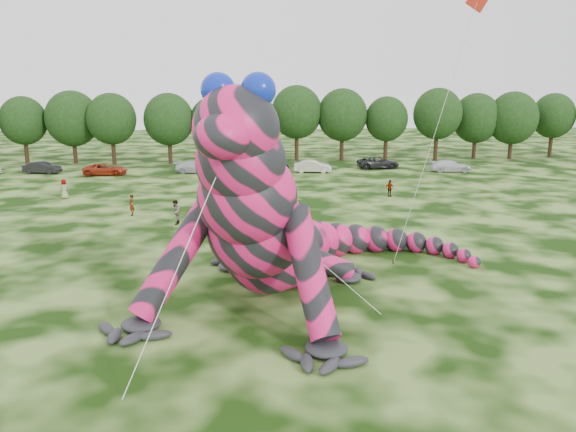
{
  "coord_description": "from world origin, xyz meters",
  "views": [
    {
      "loc": [
        -0.71,
        -20.54,
        10.21
      ],
      "look_at": [
        1.63,
        6.31,
        4.0
      ],
      "focal_mm": 35.0,
      "sensor_mm": 36.0,
      "label": 1
    }
  ],
  "objects_px": {
    "tree_14": "(476,126)",
    "tree_9": "(252,131)",
    "car_3": "(196,167)",
    "spectator_4": "(64,189)",
    "tree_10": "(297,123)",
    "tree_16": "(552,125)",
    "tree_12": "(386,129)",
    "tree_13": "(437,124)",
    "inflatable_gecko": "(277,184)",
    "car_7": "(450,166)",
    "tree_11": "(342,125)",
    "car_4": "(272,165)",
    "tree_8": "(213,130)",
    "car_6": "(378,163)",
    "tree_15": "(512,125)",
    "spectator_3": "(390,188)",
    "car_5": "(313,166)",
    "tree_6": "(112,129)",
    "spectator_0": "(132,205)",
    "spectator_1": "(175,212)",
    "tree_5": "(73,127)",
    "car_1": "(42,168)",
    "tree_7": "(169,129)",
    "tree_4": "(24,130)"
  },
  "relations": [
    {
      "from": "car_5",
      "to": "car_3",
      "type": "bearing_deg",
      "value": 94.62
    },
    {
      "from": "tree_16",
      "to": "tree_5",
      "type": "bearing_deg",
      "value": -179.22
    },
    {
      "from": "tree_13",
      "to": "car_6",
      "type": "height_order",
      "value": "tree_13"
    },
    {
      "from": "car_5",
      "to": "spectator_4",
      "type": "relative_size",
      "value": 2.48
    },
    {
      "from": "car_3",
      "to": "spectator_3",
      "type": "xyz_separation_m",
      "value": [
        19.43,
        -16.72,
        0.06
      ]
    },
    {
      "from": "tree_14",
      "to": "spectator_1",
      "type": "height_order",
      "value": "tree_14"
    },
    {
      "from": "tree_12",
      "to": "tree_13",
      "type": "relative_size",
      "value": 0.89
    },
    {
      "from": "tree_16",
      "to": "car_3",
      "type": "distance_m",
      "value": 52.81
    },
    {
      "from": "tree_14",
      "to": "car_4",
      "type": "height_order",
      "value": "tree_14"
    },
    {
      "from": "tree_8",
      "to": "car_6",
      "type": "height_order",
      "value": "tree_8"
    },
    {
      "from": "tree_14",
      "to": "tree_9",
      "type": "bearing_deg",
      "value": -177.57
    },
    {
      "from": "tree_13",
      "to": "tree_16",
      "type": "bearing_deg",
      "value": 6.99
    },
    {
      "from": "tree_11",
      "to": "car_4",
      "type": "relative_size",
      "value": 2.35
    },
    {
      "from": "tree_7",
      "to": "spectator_3",
      "type": "bearing_deg",
      "value": -47.51
    },
    {
      "from": "tree_9",
      "to": "tree_11",
      "type": "distance_m",
      "value": 12.77
    },
    {
      "from": "tree_7",
      "to": "car_4",
      "type": "distance_m",
      "value": 16.22
    },
    {
      "from": "tree_5",
      "to": "tree_14",
      "type": "height_order",
      "value": "tree_5"
    },
    {
      "from": "tree_16",
      "to": "tree_6",
      "type": "bearing_deg",
      "value": -177.56
    },
    {
      "from": "tree_12",
      "to": "spectator_3",
      "type": "xyz_separation_m",
      "value": [
        -6.51,
        -26.68,
        -3.69
      ]
    },
    {
      "from": "inflatable_gecko",
      "to": "car_7",
      "type": "bearing_deg",
      "value": 79.61
    },
    {
      "from": "car_7",
      "to": "car_6",
      "type": "bearing_deg",
      "value": 71.1
    },
    {
      "from": "tree_14",
      "to": "car_4",
      "type": "relative_size",
      "value": 2.2
    },
    {
      "from": "tree_9",
      "to": "tree_16",
      "type": "relative_size",
      "value": 0.93
    },
    {
      "from": "tree_11",
      "to": "car_5",
      "type": "relative_size",
      "value": 2.22
    },
    {
      "from": "inflatable_gecko",
      "to": "tree_15",
      "type": "relative_size",
      "value": 2.25
    },
    {
      "from": "tree_6",
      "to": "spectator_0",
      "type": "xyz_separation_m",
      "value": [
        8.05,
        -31.81,
        -3.9
      ]
    },
    {
      "from": "car_3",
      "to": "spectator_4",
      "type": "height_order",
      "value": "spectator_4"
    },
    {
      "from": "tree_8",
      "to": "tree_7",
      "type": "bearing_deg",
      "value": -178.22
    },
    {
      "from": "car_4",
      "to": "car_6",
      "type": "distance_m",
      "value": 13.79
    },
    {
      "from": "tree_16",
      "to": "car_3",
      "type": "bearing_deg",
      "value": -167.28
    },
    {
      "from": "car_3",
      "to": "spectator_4",
      "type": "distance_m",
      "value": 18.82
    },
    {
      "from": "tree_10",
      "to": "tree_16",
      "type": "height_order",
      "value": "tree_10"
    },
    {
      "from": "tree_8",
      "to": "tree_15",
      "type": "bearing_deg",
      "value": 1.05
    },
    {
      "from": "inflatable_gecko",
      "to": "tree_4",
      "type": "bearing_deg",
      "value": 142.32
    },
    {
      "from": "tree_9",
      "to": "car_7",
      "type": "xyz_separation_m",
      "value": [
        24.07,
        -11.34,
        -3.61
      ]
    },
    {
      "from": "spectator_4",
      "to": "car_3",
      "type": "bearing_deg",
      "value": -163.53
    },
    {
      "from": "tree_6",
      "to": "tree_8",
      "type": "bearing_deg",
      "value": 1.29
    },
    {
      "from": "tree_6",
      "to": "tree_7",
      "type": "height_order",
      "value": "tree_6"
    },
    {
      "from": "tree_16",
      "to": "spectator_3",
      "type": "relative_size",
      "value": 5.88
    },
    {
      "from": "car_5",
      "to": "spectator_0",
      "type": "height_order",
      "value": "spectator_0"
    },
    {
      "from": "tree_13",
      "to": "tree_14",
      "type": "bearing_deg",
      "value": 14.15
    },
    {
      "from": "car_3",
      "to": "spectator_1",
      "type": "relative_size",
      "value": 2.7
    },
    {
      "from": "tree_10",
      "to": "car_4",
      "type": "xyz_separation_m",
      "value": [
        -4.11,
        -10.03,
        -4.52
      ]
    },
    {
      "from": "tree_11",
      "to": "spectator_3",
      "type": "xyz_separation_m",
      "value": [
        -0.28,
        -27.14,
        -4.24
      ]
    },
    {
      "from": "tree_4",
      "to": "tree_11",
      "type": "xyz_separation_m",
      "value": [
        43.43,
        -0.52,
        0.51
      ]
    },
    {
      "from": "car_5",
      "to": "spectator_1",
      "type": "xyz_separation_m",
      "value": [
        -13.84,
        -25.38,
        0.19
      ]
    },
    {
      "from": "tree_8",
      "to": "spectator_3",
      "type": "xyz_separation_m",
      "value": [
        17.72,
        -25.93,
        -3.67
      ]
    },
    {
      "from": "tree_9",
      "to": "car_1",
      "type": "bearing_deg",
      "value": -161.92
    },
    {
      "from": "tree_13",
      "to": "tree_9",
      "type": "bearing_deg",
      "value": 179.52
    },
    {
      "from": "tree_5",
      "to": "car_1",
      "type": "distance_m",
      "value": 10.4
    }
  ]
}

